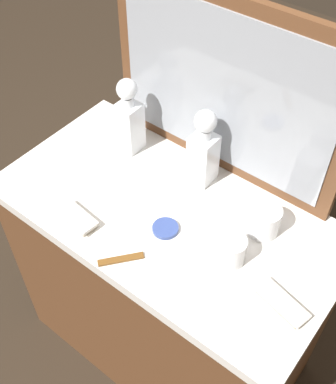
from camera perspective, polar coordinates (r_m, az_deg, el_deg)
ground_plane at (r=2.15m, az=0.00°, el=-16.97°), size 6.00×6.00×0.00m
dresser at (r=1.78m, az=0.00°, el=-11.03°), size 1.04×0.55×0.85m
dresser_mirror at (r=1.41m, az=6.63°, el=11.65°), size 0.76×0.03×0.56m
crystal_decanter_left at (r=1.57m, az=-4.54°, el=8.12°), size 0.07×0.07×0.26m
crystal_decanter_far_left at (r=1.46m, az=4.10°, el=4.47°), size 0.07×0.07×0.26m
crystal_tumbler_right at (r=1.31m, az=7.30°, el=-6.82°), size 0.08×0.08×0.08m
crystal_tumbler_center at (r=1.39m, az=11.10°, el=-3.38°), size 0.09×0.09×0.09m
silver_brush_front at (r=1.43m, az=-10.54°, el=-3.01°), size 0.14×0.07×0.02m
silver_brush_center at (r=1.28m, az=13.07°, el=-12.47°), size 0.15×0.08×0.02m
porcelain_dish at (r=1.39m, az=-0.31°, el=-4.26°), size 0.08×0.08×0.01m
tortoiseshell_comb at (r=1.34m, az=-5.51°, el=-7.79°), size 0.09×0.11×0.01m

